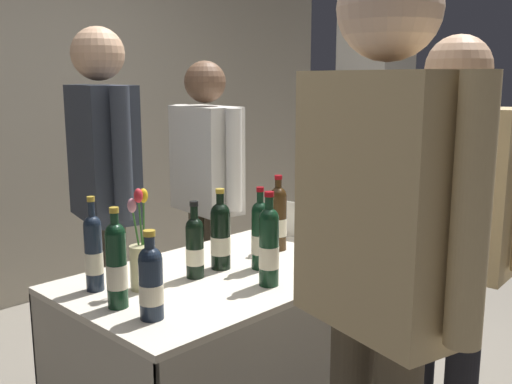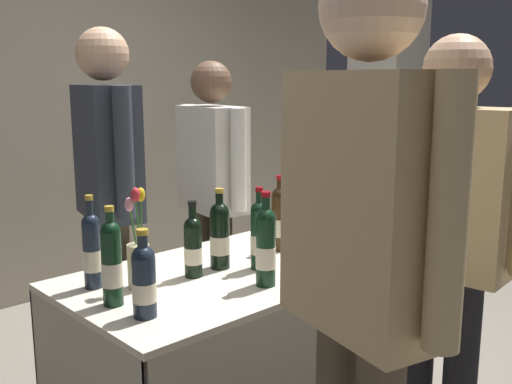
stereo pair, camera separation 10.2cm
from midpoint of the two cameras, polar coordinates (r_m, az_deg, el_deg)
The scene contains 19 objects.
back_partition at distance 4.18m, azimuth -22.41°, elevation 7.35°, with size 5.78×0.12×2.57m, color #B2A893.
concrete_pillar at distance 4.19m, azimuth 10.82°, elevation 12.05°, with size 0.39×0.39×3.16m, color gray.
tasting_table at distance 2.57m, azimuth -1.16°, elevation -11.43°, with size 1.61×0.79×0.73m.
featured_wine_bottle at distance 2.38m, azimuth -4.68°, elevation -4.15°, with size 0.08×0.08×0.33m.
display_bottle_0 at distance 2.80m, azimuth 8.11°, elevation -2.23°, with size 0.07×0.07×0.31m.
display_bottle_1 at distance 2.29m, azimuth -7.21°, elevation -5.22°, with size 0.07×0.07×0.30m.
display_bottle_2 at distance 2.37m, azimuth -0.83°, elevation -4.11°, with size 0.07×0.07×0.34m.
display_bottle_3 at distance 2.18m, azimuth -0.08°, elevation -5.19°, with size 0.08×0.08×0.36m.
display_bottle_4 at distance 1.93m, azimuth -11.62°, elevation -8.45°, with size 0.08×0.08×0.29m.
display_bottle_5 at distance 2.63m, azimuth 1.04°, elevation -2.49°, with size 0.08×0.08×0.34m.
display_bottle_6 at distance 2.04m, azimuth -14.74°, elevation -6.76°, with size 0.07×0.07×0.34m.
display_bottle_7 at distance 2.23m, azimuth -16.70°, elevation -5.57°, with size 0.07×0.07×0.35m.
wine_glass_near_vendor at distance 2.76m, azimuth 9.81°, elevation -3.17°, with size 0.07×0.07×0.13m.
flower_vase at distance 2.20m, azimuth -12.37°, elevation -6.30°, with size 0.08×0.08×0.38m.
brochure_stand at distance 2.84m, azimuth 3.19°, elevation -2.77°, with size 0.15×0.01×0.17m, color silver.
vendor_presenter at distance 2.79m, azimuth -15.49°, elevation 1.17°, with size 0.30×0.58×1.71m.
vendor_assistant at distance 3.16m, azimuth -5.72°, elevation 0.91°, with size 0.26×0.58×1.58m.
taster_foreground_right at distance 2.18m, azimuth 16.88°, elevation -3.00°, with size 0.25×0.59×1.64m.
taster_foreground_left at distance 1.47m, azimuth 9.91°, elevation -5.65°, with size 0.31×0.58×1.77m.
Camera 1 is at (-1.70, -1.66, 1.49)m, focal length 41.38 mm.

